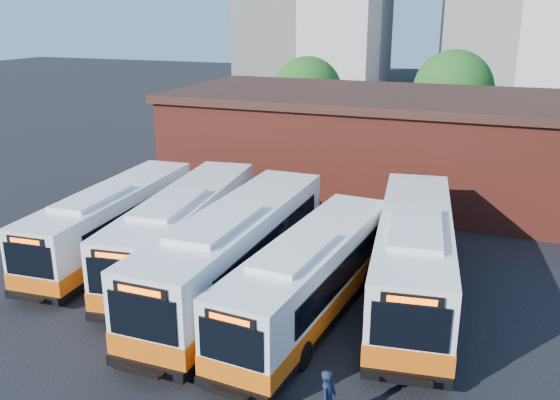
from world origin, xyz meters
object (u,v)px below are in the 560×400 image
at_px(bus_west, 185,232).
at_px(bus_east, 413,259).
at_px(transit_worker, 328,399).
at_px(bus_mideast, 310,280).
at_px(bus_midwest, 236,255).
at_px(bus_farwest, 113,223).

xyz_separation_m(bus_west, bus_east, (10.27, 0.34, 0.07)).
xyz_separation_m(bus_west, transit_worker, (9.34, -8.53, -0.73)).
xyz_separation_m(bus_west, bus_mideast, (6.89, -2.69, -0.09)).
bearing_deg(bus_east, bus_midwest, -169.57).
bearing_deg(bus_mideast, bus_west, 163.67).
xyz_separation_m(bus_midwest, bus_mideast, (3.45, -0.80, -0.20)).
distance_m(bus_west, bus_east, 10.28).
height_order(bus_east, transit_worker, bus_east).
distance_m(bus_midwest, transit_worker, 8.92).
distance_m(bus_mideast, transit_worker, 6.37).
relative_size(bus_mideast, transit_worker, 7.03).
relative_size(bus_west, bus_east, 0.96).
distance_m(bus_farwest, bus_east, 14.23).
bearing_deg(transit_worker, bus_mideast, 29.61).
distance_m(bus_farwest, bus_west, 3.95).
xyz_separation_m(bus_east, transit_worker, (-0.93, -8.87, -0.80)).
distance_m(bus_midwest, bus_east, 7.18).
relative_size(bus_mideast, bus_east, 0.90).
bearing_deg(bus_farwest, bus_west, -3.79).
height_order(bus_midwest, bus_east, bus_midwest).
height_order(bus_mideast, transit_worker, bus_mideast).
xyz_separation_m(bus_midwest, transit_worker, (5.90, -6.64, -0.84)).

